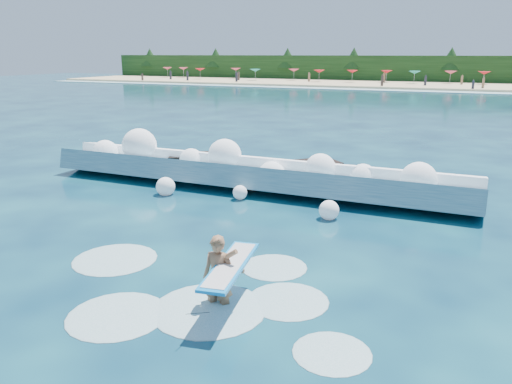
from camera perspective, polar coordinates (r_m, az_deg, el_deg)
ground at (r=15.10m, az=-8.34°, el=-5.65°), size 200.00×200.00×0.00m
beach at (r=90.33m, az=19.29°, el=11.42°), size 140.00×20.00×0.40m
wet_band at (r=79.41m, az=18.56°, el=10.91°), size 140.00×5.00×0.08m
treeline at (r=100.19m, az=19.93°, el=13.02°), size 140.00×4.00×5.00m
breaking_wave at (r=20.84m, az=-0.62°, el=2.03°), size 17.99×2.80×1.55m
rock_cluster at (r=21.89m, az=-1.16°, el=2.30°), size 8.12×3.06×1.24m
surfer_with_board at (r=11.11m, az=-4.03°, el=-9.50°), size 1.18×3.08×1.96m
wave_spray at (r=20.87m, az=-2.46°, el=3.40°), size 15.27×3.97×2.20m
surf_foam at (r=11.97m, az=-7.35°, el=-11.50°), size 8.51×5.66×0.13m
beach_umbrellas at (r=92.36m, az=19.47°, el=12.76°), size 111.01×6.00×0.50m
beachgoers at (r=86.83m, az=22.00°, el=11.61°), size 107.70×13.98×1.92m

